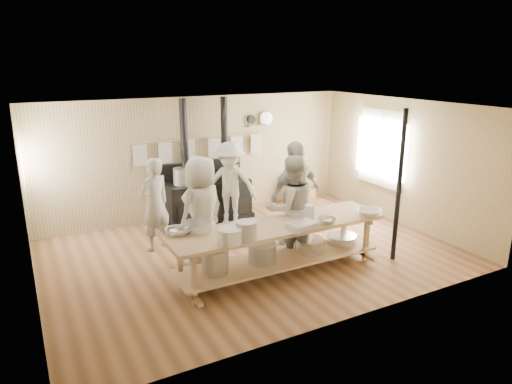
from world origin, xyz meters
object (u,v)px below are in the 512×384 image
Objects in this scene: stove at (207,196)px; cook_right at (296,194)px; cook_by_window at (230,184)px; chair at (304,195)px; cook_left at (291,208)px; prep_table at (278,244)px; cook_center at (202,211)px; roasting_pan at (302,226)px; cook_far_left at (155,204)px.

stove is 1.33× the size of cook_right.
cook_by_window reaches higher than chair.
cook_left is 2.32× the size of chair.
prep_table is 1.94× the size of cook_center.
cook_center reaches higher than roasting_pan.
cook_by_window is at bearing 175.13° from cook_far_left.
roasting_pan is (-0.69, -1.25, -0.08)m from cook_right.
roasting_pan is at bearing -56.35° from prep_table.
stove is at bearing -135.83° from cook_center.
cook_by_window reaches higher than prep_table.
prep_table is 0.76m from cook_left.
cook_left reaches higher than cook_far_left.
cook_by_window is at bearing -78.81° from cook_left.
prep_table is at bearing -154.52° from chair.
cook_right is at bearing -66.47° from stove.
cook_right is at bearing 157.00° from cook_center.
stove is at bearing -165.02° from cook_far_left.
cook_center is 1.06× the size of cook_by_window.
stove is 0.72m from cook_by_window.
cook_center is at bearing 96.21° from cook_far_left.
prep_table is 2.07× the size of cook_by_window.
prep_table is at bearing -62.64° from cook_by_window.
cook_right is (0.91, -2.09, 0.46)m from stove.
cook_right is 2.57m from chair.
chair is (1.94, 2.44, -0.68)m from cook_left.
cook_right is at bearing 134.65° from cook_far_left.
prep_table reaches higher than chair.
cook_by_window is 2.26m from chair.
prep_table is at bearing 111.61° from cook_center.
cook_by_window is at bearing -79.07° from cook_right.
cook_far_left is (-1.44, 1.92, 0.33)m from prep_table.
cook_center is (-1.40, 0.53, 0.01)m from cook_left.
cook_far_left is 2.56m from cook_right.
chair is (3.33, 1.91, -0.69)m from cook_center.
chair is (2.42, 2.86, -0.29)m from prep_table.
prep_table is 2.11× the size of cook_far_left.
cook_right reaches higher than prep_table.
cook_far_left is 2.16× the size of chair.
stove is at bearing -73.52° from cook_left.
stove is 0.72× the size of prep_table.
cook_left is at bearing -152.68° from chair.
cook_far_left is at bearing -128.34° from cook_by_window.
cook_far_left is at bearing 169.41° from chair.
cook_far_left is at bearing 126.72° from prep_table.
stove is 1.49× the size of cook_by_window.
cook_by_window is at bearing 83.11° from prep_table.
cook_center is at bearing 131.27° from roasting_pan.
cook_by_window is (0.30, 2.47, 0.35)m from prep_table.
cook_left reaches higher than chair.
cook_right reaches higher than chair.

